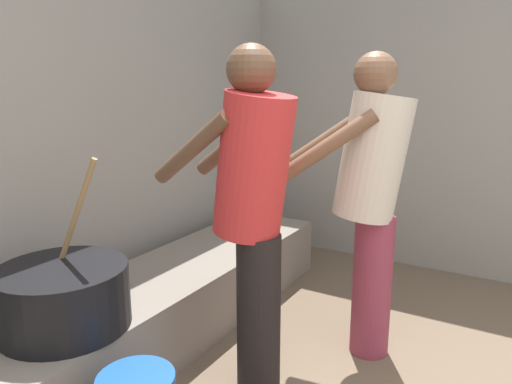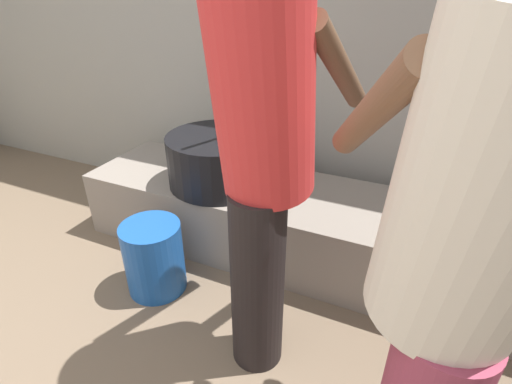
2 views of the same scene
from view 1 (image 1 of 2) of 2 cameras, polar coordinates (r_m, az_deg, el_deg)
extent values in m
cube|color=slate|center=(2.72, -11.65, -13.54)|extent=(2.74, 0.60, 0.38)
cylinder|color=black|center=(2.19, -22.24, -11.71)|extent=(0.54, 0.54, 0.27)
cylinder|color=#937047|center=(2.13, -20.98, -2.69)|extent=(0.08, 0.25, 0.51)
cylinder|color=black|center=(2.20, 0.32, -14.56)|extent=(0.20, 0.20, 0.75)
cylinder|color=red|center=(2.00, -0.33, 3.24)|extent=(0.35, 0.42, 0.64)
sphere|color=brown|center=(1.98, -0.58, 14.67)|extent=(0.21, 0.21, 0.21)
cylinder|color=brown|center=(2.24, -2.75, 5.95)|extent=(0.13, 0.46, 0.35)
cylinder|color=brown|center=(2.04, -7.76, 5.20)|extent=(0.13, 0.46, 0.35)
cylinder|color=#8C3347|center=(2.55, 13.86, -10.96)|extent=(0.20, 0.20, 0.74)
cylinder|color=beige|center=(2.37, 14.00, 4.16)|extent=(0.43, 0.47, 0.64)
sphere|color=brown|center=(2.34, 14.29, 13.73)|extent=(0.21, 0.21, 0.21)
cylinder|color=brown|center=(2.47, 8.40, 6.28)|extent=(0.25, 0.44, 0.35)
cylinder|color=brown|center=(2.20, 8.67, 5.49)|extent=(0.25, 0.44, 0.35)
camera|label=2|loc=(2.13, 31.16, 10.08)|focal=26.99mm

